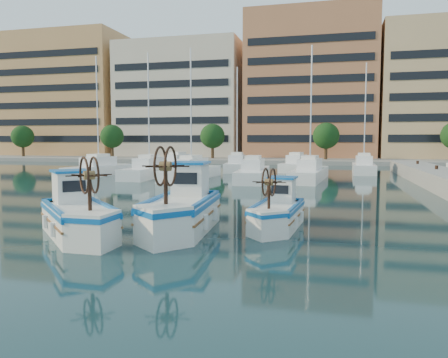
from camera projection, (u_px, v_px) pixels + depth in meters
ground at (189, 233)px, 16.15m from camera, size 300.00×300.00×0.00m
waterfront at (359, 97)px, 75.80m from camera, size 180.00×40.00×25.60m
yacht_marina at (254, 170)px, 43.09m from camera, size 39.32×21.17×11.50m
fishing_boat_a at (77, 213)px, 15.73m from camera, size 4.48×4.54×2.92m
fishing_boat_b at (183, 207)px, 16.69m from camera, size 2.54×5.31×3.25m
fishing_boat_c at (278, 210)px, 17.18m from camera, size 1.87×4.01×2.46m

